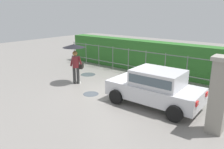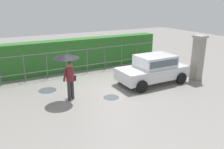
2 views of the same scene
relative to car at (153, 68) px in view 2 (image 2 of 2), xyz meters
The scene contains 8 objects.
ground_plane 2.48m from the car, behind, with size 40.00×40.00×0.00m, color gray.
car is the anchor object (origin of this frame).
pedestrian 4.64m from the car, behind, with size 1.14×1.14×2.05m.
gate_pillar 2.57m from the car, 15.26° to the right, with size 0.60×0.60×2.42m.
fence_section 4.44m from the car, 131.53° to the left, with size 10.78×0.05×1.50m.
hedge_row 5.25m from the car, 124.15° to the left, with size 11.73×0.90×1.90m, color #2D6B28.
puddle_near 3.05m from the car, 166.17° to the right, with size 0.71×0.71×0.00m, color #4C545B.
puddle_far 5.47m from the car, 163.71° to the left, with size 0.88×0.88×0.00m, color #4C545B.
Camera 2 is at (-5.07, -9.48, 4.22)m, focal length 37.43 mm.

